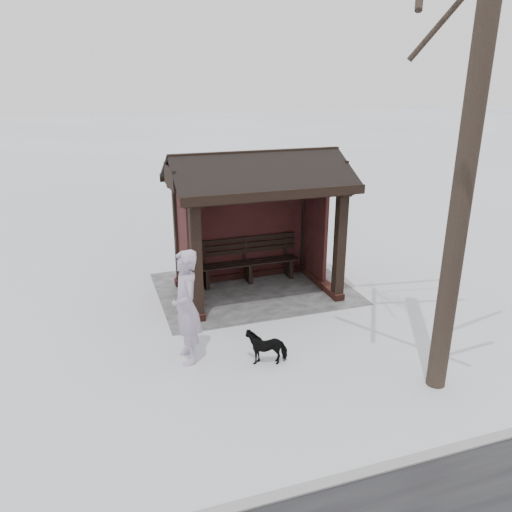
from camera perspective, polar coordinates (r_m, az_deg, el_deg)
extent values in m
plane|color=silver|center=(11.03, 0.08, -4.14)|extent=(120.00, 120.00, 0.00)
cube|color=gray|center=(6.83, 16.13, -21.87)|extent=(120.00, 0.15, 0.06)
cube|color=gray|center=(11.20, -0.24, -3.71)|extent=(4.20, 3.20, 0.02)
cube|color=#3C1B16|center=(11.79, -1.31, -2.10)|extent=(3.30, 0.22, 0.16)
cube|color=#3C1B16|center=(11.53, 7.18, -2.78)|extent=(0.22, 2.10, 0.16)
cube|color=#3C1B16|center=(10.66, -7.61, -4.74)|extent=(0.22, 2.10, 0.16)
cube|color=black|center=(10.41, 9.54, 0.88)|extent=(0.20, 0.20, 2.30)
cube|color=black|center=(9.43, -6.82, -0.98)|extent=(0.20, 0.20, 2.30)
cube|color=black|center=(11.95, 5.55, 3.53)|extent=(0.20, 0.20, 2.30)
cube|color=black|center=(11.11, -8.77, 2.14)|extent=(0.20, 0.20, 2.30)
cube|color=black|center=(11.41, -1.35, 3.26)|extent=(2.80, 0.08, 2.14)
cube|color=black|center=(11.41, 6.74, 3.13)|extent=(0.08, 1.17, 2.14)
cube|color=black|center=(10.54, -8.22, 1.65)|extent=(0.08, 1.17, 2.14)
cube|color=black|center=(9.48, 1.84, 6.90)|extent=(3.40, 0.20, 0.18)
cube|color=black|center=(11.15, -1.40, 8.84)|extent=(3.40, 0.20, 0.18)
cylinder|color=black|center=(7.15, 23.87, 16.64)|extent=(0.29, 0.29, 8.55)
imported|color=#A89AB4|center=(8.17, -7.97, -5.82)|extent=(0.49, 0.72, 1.93)
imported|color=black|center=(8.37, 1.20, -10.21)|extent=(0.73, 0.46, 0.57)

